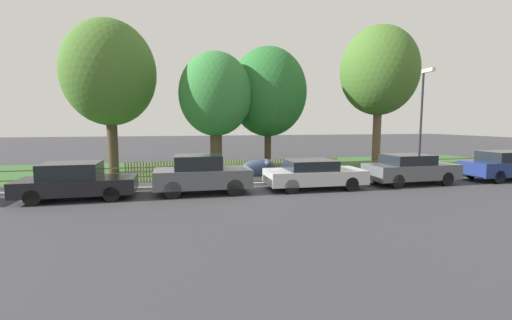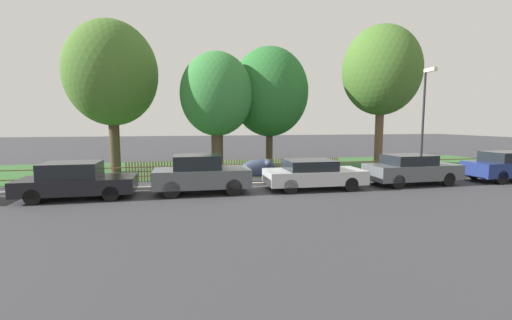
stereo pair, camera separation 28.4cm
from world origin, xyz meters
The scene contains 15 objects.
ground_plane centered at (0.00, 0.00, 0.00)m, with size 120.00×120.00×0.00m, color #38383D.
kerb_stone centered at (0.00, 0.10, 0.06)m, with size 40.38×0.20×0.12m, color #9E998E.
grass_strip centered at (0.00, 6.44, 0.01)m, with size 40.38×8.66×0.01m, color #33602D.
park_fence centered at (0.00, 2.12, 0.50)m, with size 40.38×0.05×0.99m.
parked_car_black_saloon centered at (-6.73, -1.19, 0.69)m, with size 4.17×1.86×1.39m.
parked_car_navy_estate centered at (-2.05, -1.20, 0.79)m, with size 3.85×1.75×1.58m.
parked_car_red_compact centered at (2.76, -1.27, 0.66)m, with size 4.27×1.95×1.28m.
parked_car_white_van centered at (7.61, -1.20, 0.72)m, with size 4.28×1.90×1.40m.
parked_car_grey_coupe centered at (13.12, -1.25, 0.74)m, with size 4.60×1.81×1.45m.
covered_motorcycle centered at (0.90, 1.09, 0.67)m, with size 1.92×0.73×1.10m.
tree_nearest_kerb centered at (-6.62, 5.79, 5.61)m, with size 5.10×5.10×8.57m.
tree_behind_motorcycle centered at (-0.81, 4.80, 4.45)m, with size 4.16×4.16×6.89m.
tree_mid_park centered at (2.59, 5.90, 4.76)m, with size 4.81×4.81×7.54m.
tree_far_left centered at (9.29, 4.34, 6.03)m, with size 4.75×4.75×8.80m.
street_lamp centered at (9.47, 0.45, 3.53)m, with size 0.20×0.79×5.59m.
Camera 2 is at (-2.68, -15.12, 2.89)m, focal length 24.00 mm.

